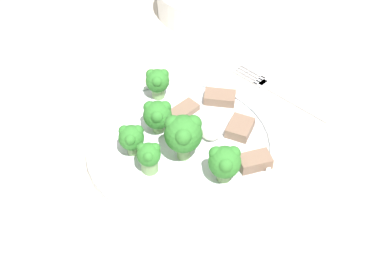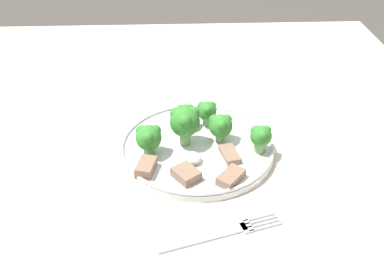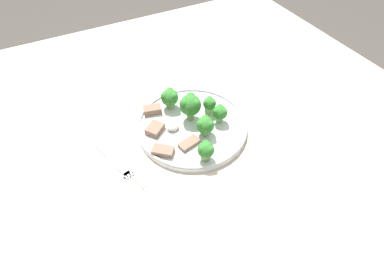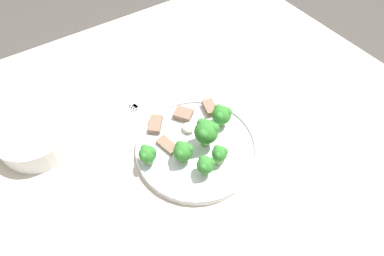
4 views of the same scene
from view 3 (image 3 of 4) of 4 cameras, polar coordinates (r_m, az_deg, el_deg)
ground_plane at (r=1.38m, az=0.45°, el=-19.75°), size 8.00×8.00×0.00m
table at (r=0.83m, az=0.70°, el=-1.73°), size 1.18×1.11×0.74m
dinner_plate at (r=0.72m, az=0.03°, el=0.44°), size 0.26×0.26×0.02m
fork at (r=0.68m, az=-14.09°, el=-6.59°), size 0.07×0.18×0.00m
broccoli_floret_near_rim_left at (r=0.68m, az=2.55°, el=0.58°), size 0.04×0.04×0.05m
broccoli_floret_center_left at (r=0.71m, az=-0.32°, el=4.42°), size 0.05×0.05×0.07m
broccoli_floret_back_left at (r=0.63m, az=2.65°, el=-4.23°), size 0.04×0.04×0.05m
broccoli_floret_front_left at (r=0.71m, az=5.35°, el=2.94°), size 0.04×0.04×0.05m
broccoli_floret_center_back at (r=0.75m, az=-4.27°, el=5.85°), size 0.04×0.04×0.05m
broccoli_floret_mid_cluster at (r=0.73m, az=3.35°, el=4.51°), size 0.03×0.03×0.05m
meat_slice_front_slice at (r=0.71m, az=-7.06°, el=-0.16°), size 0.05×0.05×0.02m
meat_slice_middle_slice at (r=0.68m, az=-0.56°, el=-2.92°), size 0.05×0.03×0.01m
meat_slice_rear_slice at (r=0.66m, az=-5.57°, el=-4.35°), size 0.05×0.05×0.01m
meat_slice_edge_slice at (r=0.75m, az=-7.58°, el=3.47°), size 0.05×0.04×0.02m
sauce_dollop at (r=0.71m, az=-3.71°, el=0.30°), size 0.03×0.03×0.02m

